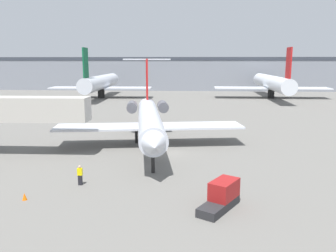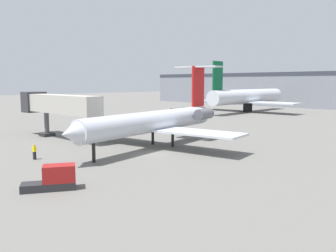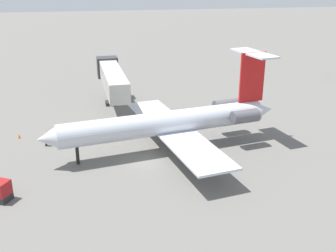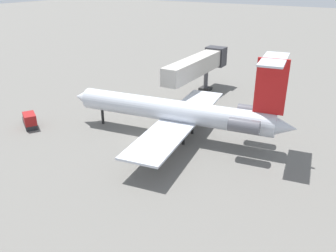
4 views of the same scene
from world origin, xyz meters
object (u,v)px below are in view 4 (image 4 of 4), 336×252
object	(u,v)px
baggage_tug_lead	(30,121)
regional_jet	(180,111)
ground_crew_marshaller	(110,101)
jet_bridge	(200,65)
traffic_cone_near	(106,95)

from	to	relation	value
baggage_tug_lead	regional_jet	bearing A→B (deg)	112.11
ground_crew_marshaller	jet_bridge	bearing A→B (deg)	143.01
regional_jet	jet_bridge	xyz separation A→B (m)	(-15.80, -5.49, 1.56)
ground_crew_marshaller	baggage_tug_lead	size ratio (longest dim) A/B	0.41
ground_crew_marshaller	regional_jet	bearing A→B (deg)	74.35
ground_crew_marshaller	baggage_tug_lead	world-z (taller)	baggage_tug_lead
ground_crew_marshaller	traffic_cone_near	distance (m)	4.67
jet_bridge	ground_crew_marshaller	xyz separation A→B (m)	(11.78, -8.87, -4.13)
regional_jet	traffic_cone_near	size ratio (longest dim) A/B	50.79
jet_bridge	baggage_tug_lead	distance (m)	26.69
regional_jet	traffic_cone_near	distance (m)	19.43
baggage_tug_lead	traffic_cone_near	bearing A→B (deg)	178.75
regional_jet	jet_bridge	bearing A→B (deg)	-160.83
ground_crew_marshaller	traffic_cone_near	world-z (taller)	ground_crew_marshaller
jet_bridge	traffic_cone_near	xyz separation A→B (m)	(8.66, -12.30, -4.71)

